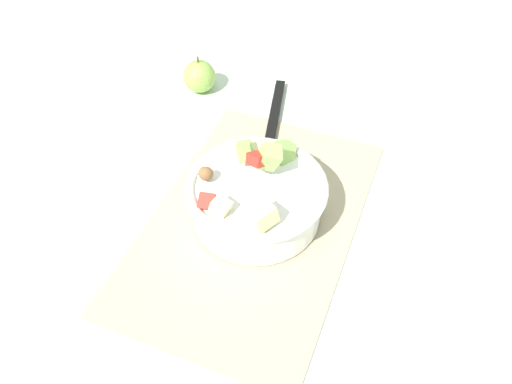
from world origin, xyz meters
name	(u,v)px	position (x,y,z in m)	size (l,w,h in m)	color
ground_plane	(254,221)	(0.00, 0.00, 0.00)	(2.40, 2.40, 0.00)	silver
placemat	(254,220)	(0.00, 0.00, 0.00)	(0.49, 0.30, 0.01)	tan
salad_bowl	(256,196)	(-0.01, 0.00, 0.05)	(0.21, 0.21, 0.13)	white
serving_spoon	(271,131)	(-0.20, -0.05, 0.01)	(0.24, 0.08, 0.01)	black
whole_apple	(199,76)	(-0.28, -0.23, 0.03)	(0.06, 0.06, 0.08)	#8CB74C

